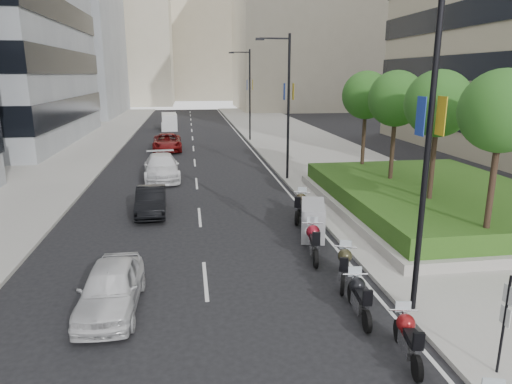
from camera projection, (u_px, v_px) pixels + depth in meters
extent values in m
plane|color=black|center=(271.00, 345.00, 11.53)|extent=(160.00, 160.00, 0.00)
cube|color=#9E9B93|center=(310.00, 148.00, 41.51)|extent=(10.00, 100.00, 0.15)
cube|color=#9E9B93|center=(69.00, 154.00, 38.55)|extent=(8.00, 100.00, 0.15)
cube|color=silver|center=(252.00, 151.00, 40.78)|extent=(0.12, 100.00, 0.01)
cube|color=silver|center=(194.00, 152.00, 40.05)|extent=(0.12, 100.00, 0.01)
cube|color=gray|center=(42.00, 19.00, 71.41)|extent=(22.00, 26.00, 30.00)
cube|color=#B7AD93|center=(311.00, 12.00, 86.73)|extent=(28.00, 24.00, 36.00)
cube|color=#B7AD93|center=(111.00, 26.00, 100.49)|extent=(26.00, 24.00, 34.00)
cube|color=#B7AD93|center=(199.00, 26.00, 121.96)|extent=(30.00, 24.00, 38.00)
cube|color=#A4A099|center=(435.00, 206.00, 22.43)|extent=(10.00, 14.00, 0.40)
cube|color=#214413|center=(436.00, 194.00, 22.28)|extent=(9.40, 13.40, 0.80)
cylinder|color=#332319|center=(491.00, 195.00, 15.92)|extent=(0.22, 0.22, 4.00)
sphere|color=#2E581B|center=(502.00, 111.00, 15.19)|extent=(2.80, 2.80, 2.80)
cylinder|color=#332319|center=(432.00, 172.00, 19.75)|extent=(0.22, 0.22, 4.00)
sphere|color=#2E581B|center=(438.00, 104.00, 19.02)|extent=(2.80, 2.80, 2.80)
cylinder|color=#332319|center=(392.00, 156.00, 23.58)|extent=(0.22, 0.22, 4.00)
sphere|color=#2E581B|center=(396.00, 99.00, 22.86)|extent=(2.80, 2.80, 2.80)
cylinder|color=#332319|center=(363.00, 144.00, 27.41)|extent=(0.22, 0.22, 4.00)
sphere|color=#2E581B|center=(366.00, 95.00, 26.69)|extent=(2.80, 2.80, 2.80)
cylinder|color=black|center=(427.00, 158.00, 11.97)|extent=(0.16, 0.16, 9.00)
cube|color=gold|center=(441.00, 116.00, 11.73)|extent=(0.02, 0.45, 1.00)
cube|color=#1C389B|center=(421.00, 116.00, 11.65)|extent=(0.02, 0.45, 1.00)
cylinder|color=black|center=(288.00, 110.00, 28.25)|extent=(0.16, 0.16, 9.00)
cylinder|color=black|center=(275.00, 38.00, 27.07)|extent=(1.80, 0.10, 0.10)
cube|color=black|center=(260.00, 39.00, 26.95)|extent=(0.50, 0.22, 0.14)
cube|color=gold|center=(293.00, 92.00, 28.01)|extent=(0.02, 0.45, 1.00)
cube|color=#1C389B|center=(284.00, 92.00, 27.93)|extent=(0.02, 0.45, 1.00)
cylinder|color=black|center=(250.00, 96.00, 45.48)|extent=(0.16, 0.16, 9.00)
cylinder|color=black|center=(241.00, 52.00, 44.30)|extent=(1.80, 0.10, 0.10)
cube|color=black|center=(231.00, 53.00, 44.19)|extent=(0.50, 0.22, 0.14)
cube|color=gold|center=(253.00, 85.00, 45.25)|extent=(0.02, 0.45, 1.00)
cube|color=#1C389B|center=(247.00, 85.00, 45.17)|extent=(0.02, 0.45, 1.00)
cylinder|color=black|center=(503.00, 328.00, 9.98)|extent=(0.06, 0.06, 2.50)
cube|color=silver|center=(508.00, 295.00, 9.78)|extent=(0.02, 0.32, 0.42)
cube|color=silver|center=(505.00, 316.00, 9.90)|extent=(0.02, 0.32, 0.42)
cylinder|color=black|center=(417.00, 368.00, 10.14)|extent=(0.21, 0.60, 0.59)
cylinder|color=black|center=(398.00, 331.00, 11.61)|extent=(0.21, 0.60, 0.59)
cube|color=silver|center=(408.00, 344.00, 10.79)|extent=(0.42, 0.84, 0.40)
sphere|color=maroon|center=(406.00, 323.00, 11.01)|extent=(0.46, 0.46, 0.46)
cube|color=black|center=(413.00, 339.00, 10.44)|extent=(0.39, 0.75, 0.15)
cylinder|color=silver|center=(403.00, 310.00, 11.20)|extent=(0.70, 0.17, 0.05)
cylinder|color=black|center=(367.00, 321.00, 12.06)|extent=(0.17, 0.61, 0.60)
cylinder|color=black|center=(352.00, 294.00, 13.56)|extent=(0.17, 0.61, 0.60)
cube|color=silver|center=(360.00, 302.00, 12.72)|extent=(0.37, 0.85, 0.41)
sphere|color=black|center=(357.00, 285.00, 12.94)|extent=(0.47, 0.47, 0.47)
cube|color=black|center=(363.00, 297.00, 12.36)|extent=(0.34, 0.75, 0.16)
cylinder|color=silver|center=(355.00, 274.00, 13.14)|extent=(0.72, 0.11, 0.05)
cylinder|color=black|center=(343.00, 285.00, 14.13)|extent=(0.33, 0.61, 0.61)
cylinder|color=black|center=(345.00, 265.00, 15.61)|extent=(0.33, 0.61, 0.61)
cube|color=silver|center=(344.00, 270.00, 14.78)|extent=(0.58, 0.89, 0.41)
sphere|color=#2E2B19|center=(345.00, 256.00, 14.99)|extent=(0.47, 0.47, 0.47)
cube|color=black|center=(344.00, 265.00, 14.43)|extent=(0.53, 0.79, 0.16)
cylinder|color=silver|center=(346.00, 247.00, 15.19)|extent=(0.70, 0.31, 0.05)
cylinder|color=black|center=(316.00, 259.00, 16.08)|extent=(0.24, 0.68, 0.67)
cylinder|color=black|center=(311.00, 241.00, 17.75)|extent=(0.24, 0.68, 0.67)
cube|color=silver|center=(314.00, 245.00, 16.82)|extent=(0.47, 0.96, 0.45)
sphere|color=maroon|center=(313.00, 232.00, 17.06)|extent=(0.52, 0.52, 0.52)
cube|color=black|center=(315.00, 240.00, 16.42)|extent=(0.43, 0.85, 0.17)
cylinder|color=silver|center=(312.00, 223.00, 17.28)|extent=(0.80, 0.18, 0.05)
cylinder|color=black|center=(313.00, 235.00, 18.36)|extent=(0.30, 0.70, 0.69)
cylinder|color=black|center=(312.00, 222.00, 20.07)|extent=(0.30, 0.70, 0.69)
cube|color=gray|center=(313.00, 220.00, 19.12)|extent=(1.49, 2.49, 1.39)
cylinder|color=black|center=(297.00, 218.00, 20.63)|extent=(0.37, 0.67, 0.67)
cylinder|color=black|center=(303.00, 207.00, 22.26)|extent=(0.37, 0.67, 0.67)
cube|color=silver|center=(300.00, 209.00, 21.35)|extent=(0.65, 0.97, 0.45)
sphere|color=#30291A|center=(301.00, 199.00, 21.58)|extent=(0.52, 0.52, 0.52)
cube|color=black|center=(299.00, 204.00, 20.96)|extent=(0.59, 0.86, 0.17)
cylinder|color=silver|center=(302.00, 192.00, 21.79)|extent=(0.76, 0.35, 0.05)
imported|color=silver|center=(111.00, 288.00, 13.11)|extent=(1.72, 4.08, 1.38)
imported|color=black|center=(151.00, 201.00, 22.22)|extent=(1.53, 4.02, 1.31)
imported|color=white|center=(162.00, 167.00, 29.59)|extent=(2.61, 5.58, 1.57)
imported|color=maroon|center=(167.00, 142.00, 40.66)|extent=(2.70, 5.49, 1.50)
cube|color=white|center=(169.00, 122.00, 56.07)|extent=(2.02, 4.73, 1.95)
cube|color=white|center=(169.00, 127.00, 54.50)|extent=(1.82, 1.21, 1.02)
cylinder|color=black|center=(163.00, 129.00, 54.53)|extent=(0.23, 0.65, 0.65)
cylinder|color=black|center=(175.00, 128.00, 54.74)|extent=(0.23, 0.65, 0.65)
cylinder|color=black|center=(164.00, 126.00, 57.54)|extent=(0.23, 0.65, 0.65)
cylinder|color=black|center=(176.00, 125.00, 57.75)|extent=(0.23, 0.65, 0.65)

